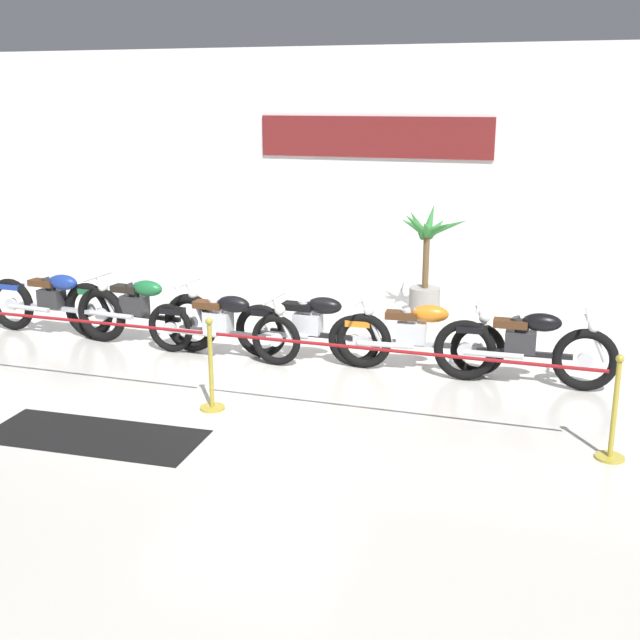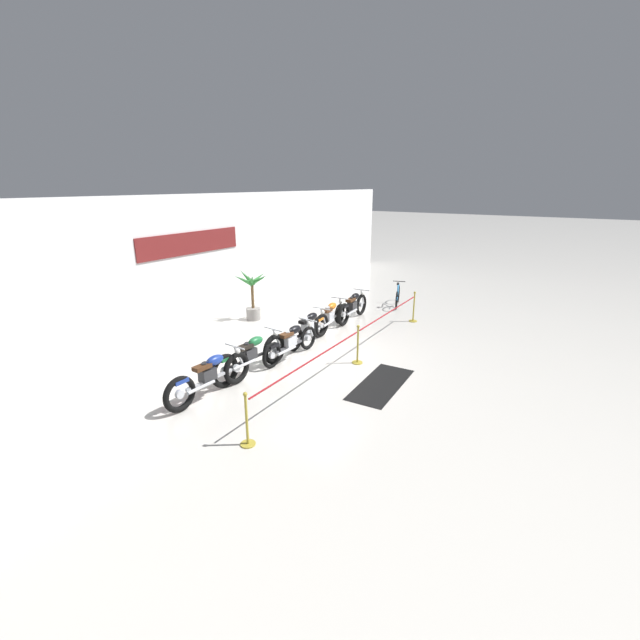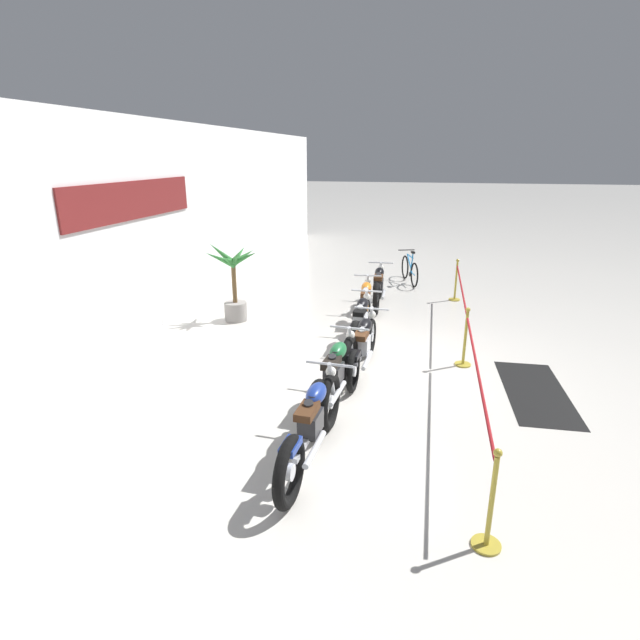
% 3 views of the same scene
% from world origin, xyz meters
% --- Properties ---
extents(ground_plane, '(120.00, 120.00, 0.00)m').
position_xyz_m(ground_plane, '(0.00, 0.00, 0.00)').
color(ground_plane, silver).
extents(back_wall, '(28.00, 0.29, 4.20)m').
position_xyz_m(back_wall, '(0.00, 5.12, 2.10)').
color(back_wall, white).
rests_on(back_wall, ground).
extents(motorcycle_blue_0, '(2.39, 0.62, 0.97)m').
position_xyz_m(motorcycle_blue_0, '(-3.30, 0.69, 0.48)').
color(motorcycle_blue_0, black).
rests_on(motorcycle_blue_0, ground).
extents(motorcycle_green_1, '(2.51, 0.62, 0.98)m').
position_xyz_m(motorcycle_green_1, '(-1.94, 0.68, 0.48)').
color(motorcycle_green_1, black).
rests_on(motorcycle_green_1, ground).
extents(motorcycle_black_2, '(2.24, 0.62, 0.92)m').
position_xyz_m(motorcycle_black_2, '(-0.57, 0.46, 0.46)').
color(motorcycle_black_2, black).
rests_on(motorcycle_black_2, ground).
extents(motorcycle_black_3, '(2.14, 0.62, 0.94)m').
position_xyz_m(motorcycle_black_3, '(0.61, 0.66, 0.47)').
color(motorcycle_black_3, black).
rests_on(motorcycle_black_3, ground).
extents(motorcycle_orange_4, '(2.24, 0.62, 0.92)m').
position_xyz_m(motorcycle_orange_4, '(1.97, 0.74, 0.46)').
color(motorcycle_orange_4, black).
rests_on(motorcycle_orange_4, ground).
extents(motorcycle_black_5, '(2.17, 0.62, 0.96)m').
position_xyz_m(motorcycle_black_5, '(3.31, 0.61, 0.48)').
color(motorcycle_black_5, black).
rests_on(motorcycle_black_5, ground).
extents(potted_palm_left_of_row, '(1.11, 1.11, 1.75)m').
position_xyz_m(potted_palm_left_of_row, '(1.56, 3.58, 0.86)').
color(potted_palm_left_of_row, gray).
rests_on(potted_palm_left_of_row, ground).
extents(stanchion_far_left, '(8.60, 0.28, 1.05)m').
position_xyz_m(stanchion_far_left, '(-1.35, -1.23, 0.72)').
color(stanchion_far_left, gold).
rests_on(stanchion_far_left, ground).
extents(stanchion_mid_left, '(0.28, 0.28, 1.05)m').
position_xyz_m(stanchion_mid_left, '(0.06, -1.23, 0.36)').
color(stanchion_mid_left, gold).
rests_on(stanchion_mid_left, ground).
extents(stanchion_mid_right, '(0.28, 0.28, 1.05)m').
position_xyz_m(stanchion_mid_right, '(4.26, -1.23, 0.36)').
color(stanchion_mid_right, gold).
rests_on(stanchion_mid_right, ground).
extents(floor_banner, '(2.29, 1.00, 0.01)m').
position_xyz_m(floor_banner, '(-0.78, -2.28, 0.00)').
color(floor_banner, black).
rests_on(floor_banner, ground).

